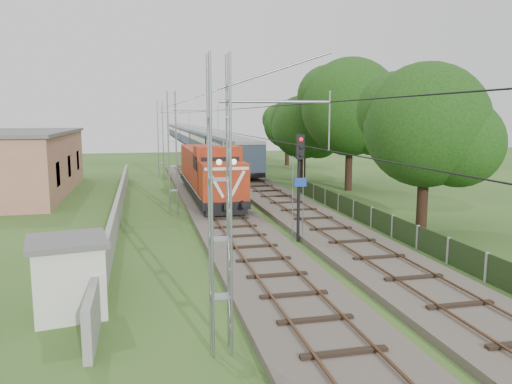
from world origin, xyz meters
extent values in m
plane|color=#2D4F1D|center=(0.00, 0.00, 0.00)|extent=(140.00, 140.00, 0.00)
cube|color=#6B6054|center=(0.00, 7.00, 0.15)|extent=(4.20, 70.00, 0.30)
cube|color=black|center=(0.00, 7.00, 0.35)|extent=(2.40, 70.00, 0.10)
cube|color=brown|center=(-0.85, 7.00, 0.42)|extent=(0.08, 70.00, 0.05)
cube|color=brown|center=(0.85, 7.00, 0.42)|extent=(0.08, 70.00, 0.05)
cube|color=#6B6054|center=(5.00, 20.00, 0.15)|extent=(4.20, 80.00, 0.30)
cube|color=black|center=(5.00, 20.00, 0.35)|extent=(2.40, 80.00, 0.10)
cube|color=brown|center=(4.15, 20.00, 0.42)|extent=(0.08, 80.00, 0.05)
cube|color=brown|center=(5.85, 20.00, 0.42)|extent=(0.08, 80.00, 0.05)
cylinder|color=gray|center=(-1.50, -8.00, 6.80)|extent=(3.00, 0.08, 0.08)
cylinder|color=gray|center=(-1.50, 12.00, 6.80)|extent=(3.00, 0.08, 0.08)
cylinder|color=gray|center=(-1.50, 32.00, 6.80)|extent=(3.00, 0.08, 0.08)
cylinder|color=black|center=(0.00, 12.00, 5.50)|extent=(0.03, 70.00, 0.03)
cylinder|color=black|center=(0.00, 12.00, 6.80)|extent=(0.03, 70.00, 0.03)
cube|color=#9E9E99|center=(-6.50, 12.00, 0.75)|extent=(0.25, 40.00, 1.50)
cube|color=tan|center=(-15.00, 24.00, 2.50)|extent=(8.00, 20.00, 5.00)
cube|color=#606060|center=(-15.00, 24.00, 5.10)|extent=(8.40, 20.40, 0.25)
cube|color=black|center=(-11.05, 18.00, 2.20)|extent=(0.10, 1.60, 1.80)
cube|color=black|center=(-11.05, 24.00, 2.20)|extent=(0.10, 1.60, 1.80)
cube|color=black|center=(-11.05, 30.00, 2.20)|extent=(0.10, 1.60, 1.80)
cube|color=black|center=(8.00, 3.00, 0.60)|extent=(0.05, 32.00, 1.15)
cube|color=#9E9E99|center=(8.00, 18.00, 0.60)|extent=(0.12, 0.12, 1.20)
cube|color=black|center=(0.00, 17.21, 1.00)|extent=(2.99, 16.96, 0.50)
cube|color=black|center=(0.00, 11.73, 0.70)|extent=(2.20, 3.59, 0.50)
cube|color=black|center=(0.00, 22.70, 0.70)|extent=(2.20, 3.59, 0.50)
cube|color=black|center=(0.00, 8.83, 0.60)|extent=(2.59, 0.25, 0.35)
cube|color=#AD3113|center=(0.00, 9.98, 2.40)|extent=(2.89, 2.49, 2.30)
sphere|color=white|center=(-0.45, 8.78, 3.69)|extent=(0.36, 0.36, 0.36)
sphere|color=white|center=(0.45, 8.78, 3.69)|extent=(0.36, 0.36, 0.36)
cube|color=silver|center=(-0.65, 8.71, 2.35)|extent=(1.00, 0.06, 1.67)
cube|color=silver|center=(0.65, 8.71, 2.35)|extent=(1.00, 0.06, 1.67)
cube|color=silver|center=(0.00, 8.71, 3.29)|extent=(2.69, 0.06, 0.18)
cube|color=#AD3113|center=(0.00, 12.43, 2.84)|extent=(2.99, 2.39, 3.19)
cube|color=black|center=(0.00, 11.21, 3.34)|extent=(2.49, 0.06, 0.90)
cube|color=#AD3113|center=(0.00, 19.66, 2.55)|extent=(2.79, 12.07, 2.59)
cylinder|color=black|center=(0.00, 16.62, 3.99)|extent=(0.44, 0.44, 0.40)
cylinder|color=gray|center=(-0.30, 11.63, 4.59)|extent=(0.12, 0.12, 0.35)
cylinder|color=gray|center=(0.30, 11.63, 4.59)|extent=(0.12, 0.12, 0.35)
cube|color=black|center=(5.00, 35.46, 0.89)|extent=(2.83, 21.49, 0.49)
cube|color=#293344|center=(5.00, 35.46, 2.45)|extent=(2.93, 21.49, 2.64)
cube|color=beige|center=(5.00, 35.46, 2.94)|extent=(2.97, 20.63, 0.73)
cube|color=gray|center=(5.00, 35.46, 3.92)|extent=(2.98, 21.49, 0.34)
cube|color=black|center=(5.00, 57.93, 0.89)|extent=(2.83, 21.49, 0.49)
cube|color=#293344|center=(5.00, 57.93, 2.45)|extent=(2.93, 21.49, 2.64)
cube|color=beige|center=(5.00, 57.93, 2.94)|extent=(2.97, 20.63, 0.73)
cube|color=gray|center=(5.00, 57.93, 3.92)|extent=(2.98, 21.49, 0.34)
cube|color=black|center=(5.00, 80.40, 0.89)|extent=(2.83, 21.49, 0.49)
cube|color=#293344|center=(5.00, 80.40, 2.45)|extent=(2.93, 21.49, 2.64)
cube|color=beige|center=(5.00, 80.40, 2.94)|extent=(2.97, 20.63, 0.73)
cube|color=gray|center=(5.00, 80.40, 3.92)|extent=(2.98, 21.49, 0.34)
cube|color=black|center=(5.00, 102.87, 0.89)|extent=(2.83, 21.49, 0.49)
cube|color=#293344|center=(5.00, 102.87, 2.45)|extent=(2.93, 21.49, 2.64)
cube|color=beige|center=(5.00, 102.87, 2.94)|extent=(2.97, 20.63, 0.73)
cube|color=gray|center=(5.00, 102.87, 3.92)|extent=(2.98, 21.49, 0.34)
cube|color=black|center=(5.00, 125.34, 0.89)|extent=(2.83, 21.49, 0.49)
cube|color=#293344|center=(5.00, 125.34, 2.45)|extent=(2.93, 21.49, 2.64)
cube|color=beige|center=(5.00, 125.34, 2.94)|extent=(2.97, 20.63, 0.73)
cube|color=gray|center=(5.00, 125.34, 3.92)|extent=(2.98, 21.49, 0.34)
cylinder|color=black|center=(2.78, 3.25, 2.78)|extent=(0.16, 0.16, 5.56)
cube|color=black|center=(2.78, 3.08, 4.89)|extent=(0.41, 0.27, 1.22)
sphere|color=red|center=(2.78, 2.95, 5.28)|extent=(0.20, 0.20, 0.20)
sphere|color=black|center=(2.78, 2.95, 4.89)|extent=(0.20, 0.20, 0.20)
sphere|color=black|center=(2.78, 2.95, 4.51)|extent=(0.20, 0.20, 0.20)
cube|color=#193A99|center=(2.84, 3.12, 3.11)|extent=(0.61, 0.10, 0.44)
cube|color=silver|center=(-7.40, -4.19, 1.18)|extent=(2.47, 2.47, 2.35)
cube|color=#606060|center=(-7.40, -4.19, 2.46)|extent=(2.84, 2.84, 0.16)
cylinder|color=#352015|center=(10.44, 4.23, 2.11)|extent=(0.61, 0.61, 4.22)
sphere|color=#10390F|center=(10.44, 4.23, 5.94)|extent=(6.90, 6.90, 6.90)
sphere|color=#10390F|center=(11.82, 3.19, 4.98)|extent=(4.83, 4.83, 4.83)
sphere|color=#10390F|center=(9.23, 5.44, 6.71)|extent=(4.48, 4.48, 4.48)
cylinder|color=#352015|center=(12.58, 19.54, 2.56)|extent=(0.62, 0.62, 5.11)
sphere|color=#10390F|center=(12.58, 19.54, 7.21)|extent=(8.37, 8.37, 8.37)
sphere|color=#10390F|center=(14.25, 18.28, 6.04)|extent=(5.86, 5.86, 5.86)
sphere|color=#10390F|center=(11.11, 21.00, 8.14)|extent=(5.44, 5.44, 5.44)
cylinder|color=#352015|center=(10.63, 26.34, 1.90)|extent=(0.57, 0.57, 3.80)
sphere|color=#10390F|center=(10.63, 26.34, 5.36)|extent=(6.23, 6.23, 6.23)
sphere|color=#10390F|center=(11.87, 25.40, 4.50)|extent=(4.36, 4.36, 4.36)
sphere|color=#10390F|center=(9.54, 27.43, 6.05)|extent=(4.05, 4.05, 4.05)
cylinder|color=#352015|center=(13.73, 42.34, 1.88)|extent=(0.55, 0.55, 3.75)
sphere|color=#10390F|center=(13.73, 42.34, 5.29)|extent=(6.14, 6.14, 6.14)
sphere|color=#10390F|center=(14.96, 41.42, 4.43)|extent=(4.30, 4.30, 4.30)
sphere|color=#10390F|center=(12.66, 43.41, 5.97)|extent=(3.99, 3.99, 3.99)
camera|label=1|loc=(-4.95, -20.75, 6.43)|focal=35.00mm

